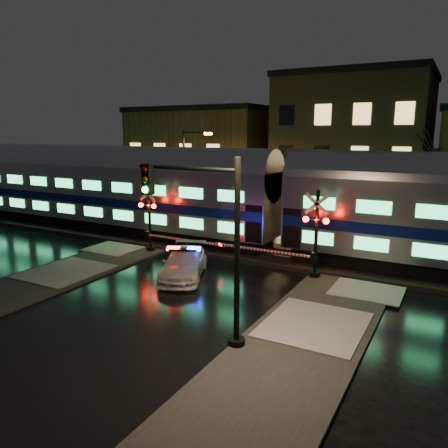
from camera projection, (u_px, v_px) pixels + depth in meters
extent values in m
plane|color=black|center=(205.00, 277.00, 21.67)|extent=(120.00, 120.00, 0.00)
cube|color=black|center=(249.00, 251.00, 25.94)|extent=(90.00, 4.20, 0.24)
cube|color=#2D2D2D|center=(12.00, 291.00, 19.57)|extent=(4.00, 20.00, 0.12)
cube|color=#2D2D2D|center=(285.00, 363.00, 13.45)|extent=(4.00, 20.00, 0.12)
cube|color=#51331F|center=(207.00, 157.00, 45.74)|extent=(14.00, 10.00, 9.00)
cube|color=brown|center=(355.00, 147.00, 38.85)|extent=(12.00, 11.00, 11.50)
cube|color=black|center=(110.00, 224.00, 30.97)|extent=(24.00, 2.40, 0.80)
cube|color=#B7BAC1|center=(108.00, 192.00, 30.50)|extent=(25.00, 3.05, 3.80)
cube|color=navy|center=(109.00, 198.00, 30.58)|extent=(24.75, 3.09, 0.55)
cube|color=#40F58C|center=(93.00, 212.00, 29.40)|extent=(21.00, 0.05, 0.62)
cube|color=#40F58C|center=(91.00, 185.00, 29.03)|extent=(21.00, 0.05, 0.62)
cylinder|color=#B7BAC1|center=(107.00, 168.00, 30.15)|extent=(25.00, 3.05, 3.05)
imported|color=white|center=(184.00, 264.00, 21.57)|extent=(3.65, 5.08, 1.37)
cube|color=black|center=(184.00, 249.00, 21.42)|extent=(1.45, 0.91, 0.09)
cube|color=#FF0C05|center=(173.00, 248.00, 21.46)|extent=(0.70, 0.54, 0.16)
cube|color=#1426FF|center=(194.00, 249.00, 21.37)|extent=(0.70, 0.54, 0.16)
cylinder|color=black|center=(314.00, 275.00, 21.43)|extent=(0.55, 0.55, 0.33)
cylinder|color=black|center=(316.00, 235.00, 21.01)|extent=(0.18, 0.18, 4.38)
sphere|color=#FF0C05|center=(306.00, 219.00, 20.93)|extent=(0.29, 0.29, 0.29)
sphere|color=#FF0C05|center=(326.00, 221.00, 20.47)|extent=(0.29, 0.29, 0.29)
cube|color=white|center=(262.00, 250.00, 22.30)|extent=(5.48, 0.10, 0.10)
cube|color=black|center=(314.00, 257.00, 21.01)|extent=(0.25, 0.30, 0.45)
cylinder|color=black|center=(151.00, 249.00, 26.18)|extent=(0.53, 0.53, 0.32)
cylinder|color=black|center=(150.00, 217.00, 25.78)|extent=(0.17, 0.17, 4.22)
sphere|color=#FF0C05|center=(141.00, 205.00, 25.70)|extent=(0.27, 0.27, 0.27)
sphere|color=#FF0C05|center=(154.00, 206.00, 25.25)|extent=(0.27, 0.27, 0.27)
cube|color=white|center=(185.00, 240.00, 24.53)|extent=(5.28, 0.10, 0.10)
cube|color=black|center=(148.00, 235.00, 25.77)|extent=(0.25, 0.30, 0.45)
cylinder|color=black|center=(237.00, 343.00, 14.54)|extent=(0.59, 0.59, 0.32)
cylinder|color=black|center=(237.00, 257.00, 13.93)|extent=(0.19, 0.19, 6.31)
cylinder|color=black|center=(186.00, 168.00, 14.26)|extent=(3.79, 0.13, 0.13)
cube|color=black|center=(148.00, 179.00, 14.91)|extent=(0.34, 0.29, 1.05)
sphere|color=#0CFF3F|center=(145.00, 190.00, 14.84)|extent=(0.23, 0.23, 0.23)
cylinder|color=black|center=(184.00, 180.00, 32.05)|extent=(0.18, 0.18, 7.22)
cylinder|color=black|center=(196.00, 132.00, 30.83)|extent=(2.17, 0.11, 0.11)
cube|color=orange|center=(208.00, 134.00, 30.38)|extent=(0.50, 0.25, 0.16)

